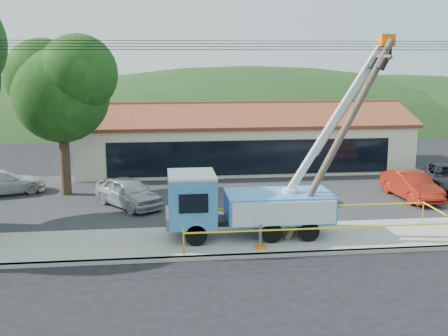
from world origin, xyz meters
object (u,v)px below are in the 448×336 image
leaning_pole (343,132)px  car_white (2,196)px  utility_truck (245,202)px  car_silver (129,208)px  car_dark (446,192)px  car_red (410,200)px

leaning_pole → car_white: 19.71m
utility_truck → leaning_pole: 5.06m
car_silver → car_white: 8.06m
car_silver → car_dark: 18.21m
car_silver → car_dark: car_silver is taller
leaning_pole → utility_truck: bearing=169.6°
utility_truck → car_white: size_ratio=2.00×
car_red → car_white: (-22.49, 3.65, 0.00)m
car_white → utility_truck: bearing=-146.3°
leaning_pole → car_red: (6.05, 6.14, -4.71)m
car_silver → car_dark: (18.15, 1.49, 0.00)m
car_silver → car_white: bearing=118.8°
utility_truck → car_white: (-12.47, 9.07, -1.66)m
leaning_pole → car_silver: (-9.18, 6.29, -4.71)m
car_dark → car_white: bearing=-166.3°
leaning_pole → car_white: leaning_pole is taller
car_red → utility_truck: bearing=-156.0°
car_dark → utility_truck: bearing=-133.1°
car_white → leaning_pole: bearing=-141.1°
car_dark → car_red: bearing=-132.5°
car_red → car_dark: 3.34m
leaning_pole → car_red: bearing=45.4°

